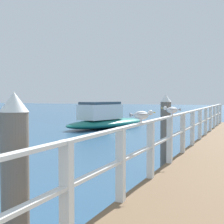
{
  "coord_description": "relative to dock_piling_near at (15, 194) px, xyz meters",
  "views": [
    {
      "loc": [
        0.33,
        0.82,
        2.02
      ],
      "look_at": [
        -4.19,
        11.81,
        1.47
      ],
      "focal_mm": 55.89,
      "sensor_mm": 36.0,
      "label": 1
    }
  ],
  "objects": [
    {
      "name": "boat_2",
      "position": [
        -6.5,
        17.24,
        -0.49
      ],
      "size": [
        4.1,
        7.3,
        1.65
      ],
      "rotation": [
        0.0,
        0.0,
        2.85
      ],
      "color": "#197266",
      "rests_on": "ground_plane"
    },
    {
      "name": "pier_railing",
      "position": [
        0.38,
        7.55,
        0.09
      ],
      "size": [
        0.12,
        20.89,
        1.11
      ],
      "color": "silver",
      "rests_on": "pier_deck"
    },
    {
      "name": "dock_piling_far",
      "position": [
        0.0,
        6.34,
        0.0
      ],
      "size": [
        0.29,
        0.29,
        2.06
      ],
      "color": "#6B6056",
      "rests_on": "ground_plane"
    },
    {
      "name": "seagull_background",
      "position": [
        0.37,
        5.39,
        0.65
      ],
      "size": [
        0.43,
        0.29,
        0.21
      ],
      "rotation": [
        0.0,
        0.0,
        2.12
      ],
      "color": "white",
      "rests_on": "pier_railing"
    },
    {
      "name": "seagull_foreground",
      "position": [
        0.39,
        2.97,
        0.65
      ],
      "size": [
        0.39,
        0.35,
        0.21
      ],
      "rotation": [
        0.0,
        0.0,
        5.43
      ],
      "color": "white",
      "rests_on": "pier_railing"
    },
    {
      "name": "dock_piling_near",
      "position": [
        0.0,
        0.0,
        0.0
      ],
      "size": [
        0.29,
        0.29,
        2.06
      ],
      "color": "#6B6056",
      "rests_on": "ground_plane"
    }
  ]
}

